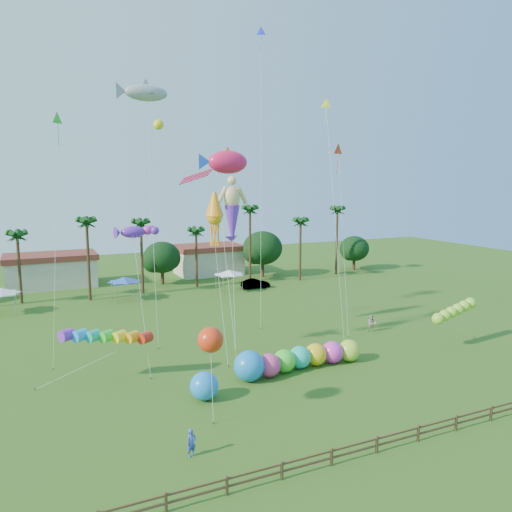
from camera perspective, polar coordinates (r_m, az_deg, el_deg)
name	(u,v)px	position (r m, az deg, el deg)	size (l,w,h in m)	color
ground	(319,409)	(35.06, 7.24, -16.97)	(160.00, 160.00, 0.00)	#285116
tree_line	(181,255)	(74.41, -8.60, 0.06)	(69.46, 8.91, 11.00)	#3A2819
buildings_row	(128,268)	(79.03, -14.44, -1.29)	(35.00, 7.00, 4.00)	beige
tent_row	(125,280)	(65.15, -14.74, -2.68)	(31.00, 4.00, 0.60)	white
fence	(377,443)	(30.45, 13.66, -20.03)	(36.12, 0.12, 1.00)	brown
car_b	(255,284)	(71.13, -0.06, -3.18)	(1.42, 4.07, 1.34)	#4C4C54
spectator_a	(191,443)	(29.54, -7.39, -20.41)	(0.58, 0.38, 1.58)	#334CB3
spectator_b	(372,323)	(52.15, 13.09, -7.51)	(0.85, 0.66, 1.75)	#AC968F
caterpillar_inflatable	(294,359)	(40.86, 4.42, -11.65)	(11.58, 2.83, 2.36)	#D63882
blue_ball	(204,386)	(35.92, -5.94, -14.55)	(2.01, 2.01, 2.01)	#197FE5
rainbow_tube	(123,340)	(39.22, -14.91, -9.31)	(9.49, 3.32, 3.69)	red
green_worm	(438,319)	(47.82, 20.07, -6.75)	(8.89, 2.06, 3.53)	#8FD72F
orange_ball_kite	(211,340)	(31.54, -5.22, -9.52)	(1.80, 1.80, 6.12)	red
merman_kite	(232,214)	(47.50, -2.75, 4.85)	(3.13, 5.80, 15.03)	#E7C883
fish_kite	(228,162)	(43.19, -3.24, 10.66)	(5.51, 6.49, 17.79)	#E7194E
shark_kite	(146,93)	(50.51, -12.44, 17.74)	(5.62, 6.62, 24.31)	gray
squid_kite	(215,217)	(42.23, -4.76, 4.46)	(1.65, 3.99, 14.28)	orange
lobster_kite	(133,232)	(40.73, -13.85, 2.67)	(3.90, 4.87, 11.76)	#6323B1
delta_kite_red	(338,152)	(51.02, 9.40, 11.60)	(1.40, 3.76, 18.81)	red
delta_kite_yellow	(326,110)	(50.44, 8.05, 16.19)	(1.12, 4.74, 22.98)	#EEFD19
delta_kite_green	(57,123)	(45.96, -21.75, 13.95)	(2.27, 4.42, 20.83)	green
delta_kite_blue	(261,41)	(54.85, 0.57, 23.33)	(2.00, 3.48, 30.59)	#1B33F9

